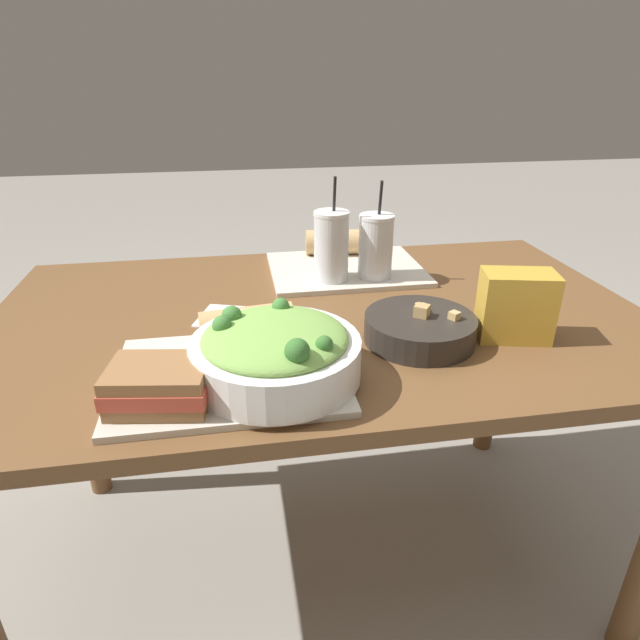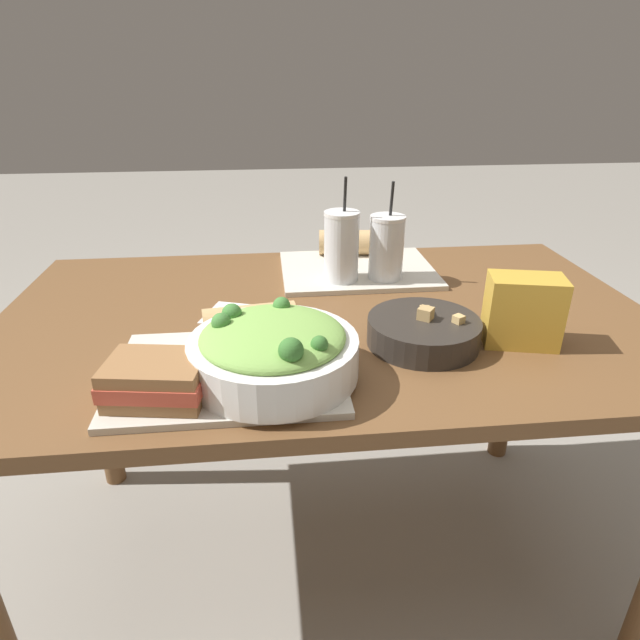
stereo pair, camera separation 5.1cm
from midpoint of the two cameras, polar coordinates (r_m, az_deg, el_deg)
name	(u,v)px [view 2 (the right image)]	position (r m, az deg, el deg)	size (l,w,h in m)	color
ground_plane	(325,553)	(1.57, 1.58, -23.63)	(12.00, 12.00, 0.00)	gray
dining_table	(327,352)	(1.17, 1.94, -3.42)	(1.37, 0.83, 0.71)	brown
tray_near	(230,372)	(0.91, -8.06, -5.54)	(0.38, 0.29, 0.01)	beige
tray_far	(357,270)	(1.36, 5.08, 5.34)	(0.38, 0.29, 0.01)	beige
salad_bowl	(273,350)	(0.86, -3.33, -3.19)	(0.28, 0.28, 0.11)	white
soup_bowl	(423,330)	(1.02, 12.38, -1.12)	(0.21, 0.21, 0.07)	#2D2823
sandwich_near	(157,380)	(0.84, -15.38, -6.17)	(0.17, 0.13, 0.06)	olive
baguette_near	(251,322)	(0.99, -5.88, -0.26)	(0.18, 0.09, 0.07)	tan
baguette_far	(350,242)	(1.45, 4.21, 8.25)	(0.17, 0.08, 0.07)	tan
drink_cup_dark	(341,249)	(1.25, 3.46, 7.61)	(0.08, 0.08, 0.24)	silver
drink_cup_red	(386,249)	(1.28, 8.23, 7.46)	(0.08, 0.08, 0.23)	silver
chip_bag	(523,311)	(1.06, 22.14, 0.88)	(0.15, 0.10, 0.13)	gold
napkin_folded	(244,315)	(1.12, -6.81, 0.48)	(0.19, 0.16, 0.00)	white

